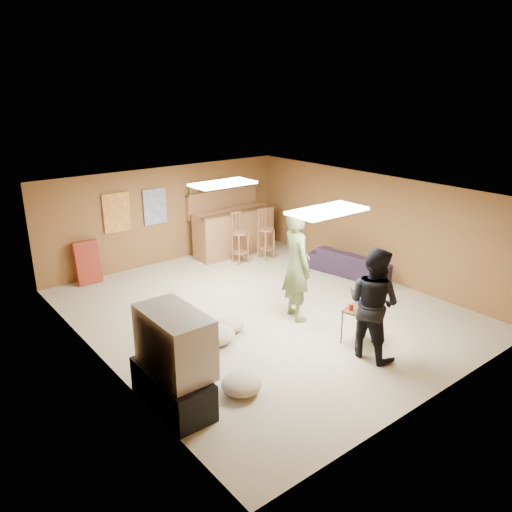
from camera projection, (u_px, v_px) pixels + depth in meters
ground at (263, 310)px, 9.19m from camera, size 7.00×7.00×0.00m
ceiling at (263, 192)px, 8.47m from camera, size 6.00×7.00×0.02m
wall_back at (167, 215)px, 11.42m from camera, size 6.00×0.02×2.20m
wall_front at (439, 324)px, 6.24m from camera, size 6.00×0.02×2.20m
wall_left at (99, 296)px, 7.07m from camera, size 0.02×7.00×2.20m
wall_right at (372, 225)px, 10.59m from camera, size 0.02×7.00×2.20m
tv_stand at (172, 388)px, 6.40m from camera, size 0.55×1.30×0.50m
dvd_box at (188, 389)px, 6.56m from camera, size 0.35×0.50×0.08m
tv_body at (175, 341)px, 6.23m from camera, size 0.60×1.10×0.80m
tv_screen at (196, 334)px, 6.41m from camera, size 0.02×0.95×0.65m
bar_counter at (234, 232)px, 12.08m from camera, size 2.00×0.60×1.10m
bar_lip at (240, 212)px, 11.71m from camera, size 2.10×0.12×0.05m
bar_shelf at (223, 190)px, 12.10m from camera, size 2.00×0.18×0.05m
bar_backing at (222, 202)px, 12.21m from camera, size 2.00×0.14×0.60m
poster_left at (117, 213)px, 10.61m from camera, size 0.60×0.03×0.85m
poster_right at (155, 207)px, 11.13m from camera, size 0.55×0.03×0.80m
folding_chair_stack at (87, 262)px, 10.31m from camera, size 0.50×0.26×0.91m
ceiling_panel_front at (327, 211)px, 7.37m from camera, size 1.20×0.60×0.04m
ceiling_panel_back at (223, 184)px, 9.37m from camera, size 1.20×0.60×0.04m
person_olive at (297, 265)px, 8.59m from camera, size 0.65×0.82×1.96m
person_black at (373, 303)px, 7.39m from camera, size 0.75×0.91×1.74m
sofa at (351, 262)px, 10.88m from camera, size 1.05×1.93×0.53m
tray_table at (357, 326)px, 7.93m from camera, size 0.53×0.47×0.60m
cup_red_near at (351, 307)px, 7.78m from camera, size 0.09×0.09×0.10m
cup_red_far at (365, 306)px, 7.80m from camera, size 0.09×0.09×0.11m
cup_blue at (359, 301)px, 7.97m from camera, size 0.10×0.10×0.10m
bar_stool_left at (240, 239)px, 11.45m from camera, size 0.47×0.47×1.13m
bar_stool_right at (266, 233)px, 11.71m from camera, size 0.46×0.46×1.28m
cushion_near_tv at (216, 335)px, 8.00m from camera, size 0.73×0.73×0.27m
cushion_mid at (230, 325)px, 8.39m from camera, size 0.53×0.53×0.22m
cushion_far at (241, 384)px, 6.71m from camera, size 0.65×0.65×0.25m
bottle_row at (211, 186)px, 11.83m from camera, size 1.20×0.08×0.26m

